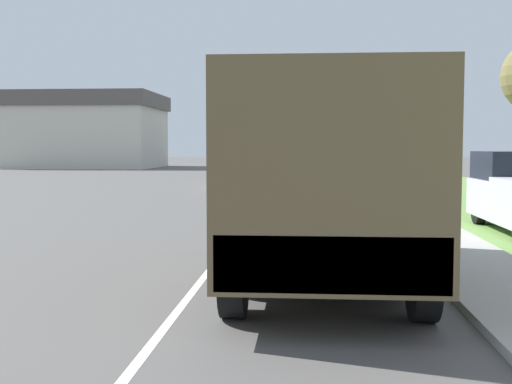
{
  "coord_description": "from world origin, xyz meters",
  "views": [
    {
      "loc": [
        1.62,
        0.28,
        2.1
      ],
      "look_at": [
        0.76,
        11.42,
        1.3
      ],
      "focal_mm": 45.0,
      "sensor_mm": 36.0,
      "label": 1
    }
  ],
  "objects_px": {
    "car_fourth_ahead": "(304,163)",
    "car_farthest_ahead": "(272,160)",
    "military_truck": "(324,175)",
    "car_second_ahead": "(236,174)",
    "car_nearest_ahead": "(320,188)",
    "car_third_ahead": "(257,167)"
  },
  "relations": [
    {
      "from": "car_farthest_ahead",
      "to": "car_third_ahead",
      "type": "bearing_deg",
      "value": -89.27
    },
    {
      "from": "car_nearest_ahead",
      "to": "car_second_ahead",
      "type": "bearing_deg",
      "value": 109.35
    },
    {
      "from": "car_second_ahead",
      "to": "car_farthest_ahead",
      "type": "relative_size",
      "value": 1.06
    },
    {
      "from": "military_truck",
      "to": "car_third_ahead",
      "type": "distance_m",
      "value": 32.43
    },
    {
      "from": "military_truck",
      "to": "car_fourth_ahead",
      "type": "xyz_separation_m",
      "value": [
        -0.41,
        42.38,
        -0.94
      ]
    },
    {
      "from": "car_third_ahead",
      "to": "military_truck",
      "type": "bearing_deg",
      "value": -83.83
    },
    {
      "from": "car_second_ahead",
      "to": "car_farthest_ahead",
      "type": "distance_m",
      "value": 33.57
    },
    {
      "from": "military_truck",
      "to": "car_nearest_ahead",
      "type": "xyz_separation_m",
      "value": [
        0.22,
        11.65,
        -0.95
      ]
    },
    {
      "from": "military_truck",
      "to": "car_third_ahead",
      "type": "bearing_deg",
      "value": 96.17
    },
    {
      "from": "military_truck",
      "to": "car_farthest_ahead",
      "type": "relative_size",
      "value": 1.44
    },
    {
      "from": "car_nearest_ahead",
      "to": "car_fourth_ahead",
      "type": "distance_m",
      "value": 30.74
    },
    {
      "from": "car_fourth_ahead",
      "to": "car_farthest_ahead",
      "type": "distance_m",
      "value": 14.89
    },
    {
      "from": "military_truck",
      "to": "car_nearest_ahead",
      "type": "relative_size",
      "value": 1.67
    },
    {
      "from": "car_nearest_ahead",
      "to": "car_third_ahead",
      "type": "relative_size",
      "value": 1.01
    },
    {
      "from": "military_truck",
      "to": "car_third_ahead",
      "type": "height_order",
      "value": "military_truck"
    },
    {
      "from": "car_third_ahead",
      "to": "car_nearest_ahead",
      "type": "bearing_deg",
      "value": -79.79
    },
    {
      "from": "car_second_ahead",
      "to": "car_farthest_ahead",
      "type": "xyz_separation_m",
      "value": [
        0.07,
        33.57,
        -0.02
      ]
    },
    {
      "from": "military_truck",
      "to": "car_second_ahead",
      "type": "distance_m",
      "value": 23.65
    },
    {
      "from": "military_truck",
      "to": "car_second_ahead",
      "type": "relative_size",
      "value": 1.36
    },
    {
      "from": "car_third_ahead",
      "to": "car_fourth_ahead",
      "type": "relative_size",
      "value": 0.84
    },
    {
      "from": "car_second_ahead",
      "to": "car_fourth_ahead",
      "type": "relative_size",
      "value": 1.04
    },
    {
      "from": "car_third_ahead",
      "to": "car_farthest_ahead",
      "type": "relative_size",
      "value": 0.85
    }
  ]
}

